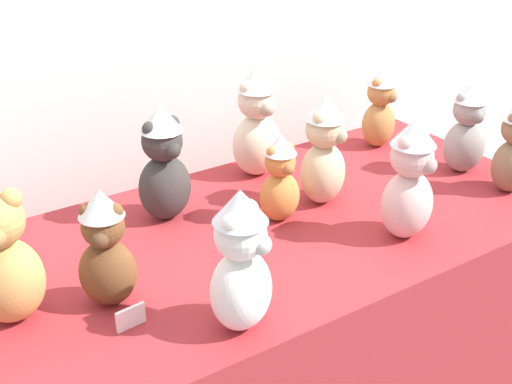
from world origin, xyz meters
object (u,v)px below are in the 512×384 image
at_px(teddy_bear_snow, 241,263).
at_px(teddy_bear_blush, 410,180).
at_px(teddy_bear_charcoal, 164,164).
at_px(teddy_bear_cream, 257,123).
at_px(teddy_bear_chestnut, 105,250).
at_px(teddy_bear_ginger, 280,179).
at_px(teddy_bear_sand, 324,151).
at_px(teddy_bear_ash, 467,128).
at_px(teddy_bear_caramel, 380,108).
at_px(teddy_bear_honey, 4,262).
at_px(display_table, 256,340).

height_order(teddy_bear_snow, teddy_bear_blush, teddy_bear_blush).
height_order(teddy_bear_charcoal, teddy_bear_cream, teddy_bear_cream).
relative_size(teddy_bear_chestnut, teddy_bear_ginger, 1.13).
bearing_deg(teddy_bear_sand, teddy_bear_charcoal, 134.72).
xyz_separation_m(teddy_bear_ash, teddy_bear_ginger, (-0.67, 0.06, -0.02)).
distance_m(teddy_bear_charcoal, teddy_bear_caramel, 0.84).
xyz_separation_m(teddy_bear_honey, teddy_bear_ginger, (0.75, 0.04, -0.02)).
bearing_deg(teddy_bear_snow, teddy_bear_caramel, 4.96).
relative_size(display_table, teddy_bear_ash, 6.13).
bearing_deg(teddy_bear_blush, teddy_bear_charcoal, 125.15).
xyz_separation_m(teddy_bear_honey, teddy_bear_sand, (0.92, 0.06, 0.01)).
xyz_separation_m(teddy_bear_snow, teddy_bear_charcoal, (0.09, 0.53, 0.00)).
height_order(display_table, teddy_bear_ash, teddy_bear_ash).
bearing_deg(display_table, teddy_bear_chestnut, -169.62).
xyz_separation_m(teddy_bear_snow, teddy_bear_ash, (1.02, 0.28, -0.02)).
height_order(teddy_bear_blush, teddy_bear_chestnut, teddy_bear_blush).
bearing_deg(teddy_bear_ginger, teddy_bear_ash, -3.67).
relative_size(display_table, teddy_bear_caramel, 6.55).
height_order(teddy_bear_blush, teddy_bear_cream, teddy_bear_cream).
distance_m(teddy_bear_caramel, teddy_bear_ginger, 0.63).
bearing_deg(teddy_bear_ash, teddy_bear_caramel, 119.59).
relative_size(teddy_bear_honey, teddy_bear_caramel, 1.14).
bearing_deg(teddy_bear_caramel, teddy_bear_charcoal, 168.47).
distance_m(teddy_bear_snow, teddy_bear_charcoal, 0.54).
xyz_separation_m(teddy_bear_snow, teddy_bear_sand, (0.51, 0.37, -0.00)).
xyz_separation_m(teddy_bear_snow, teddy_bear_ginger, (0.35, 0.34, -0.04)).
bearing_deg(teddy_bear_cream, teddy_bear_sand, -80.31).
bearing_deg(teddy_bear_honey, teddy_bear_chestnut, 4.48).
bearing_deg(teddy_bear_charcoal, teddy_bear_ash, -21.02).
bearing_deg(teddy_bear_honey, teddy_bear_ash, 20.63).
height_order(teddy_bear_ash, teddy_bear_ginger, teddy_bear_ash).
xyz_separation_m(display_table, teddy_bear_blush, (0.32, -0.24, 0.53)).
distance_m(teddy_bear_snow, teddy_bear_ash, 1.06).
height_order(teddy_bear_cream, teddy_bear_ginger, teddy_bear_cream).
bearing_deg(teddy_bear_cream, teddy_bear_ginger, -113.66).
distance_m(display_table, teddy_bear_blush, 0.66).
relative_size(teddy_bear_snow, teddy_bear_caramel, 1.19).
distance_m(teddy_bear_snow, teddy_bear_ginger, 0.49).
xyz_separation_m(teddy_bear_snow, teddy_bear_cream, (0.46, 0.63, 0.01)).
bearing_deg(teddy_bear_ginger, teddy_bear_blush, -47.31).
bearing_deg(display_table, teddy_bear_ash, -2.93).
height_order(teddy_bear_snow, teddy_bear_chestnut, teddy_bear_snow).
height_order(display_table, teddy_bear_ginger, teddy_bear_ginger).
height_order(teddy_bear_charcoal, teddy_bear_sand, teddy_bear_charcoal).
xyz_separation_m(teddy_bear_snow, teddy_bear_blush, (0.57, 0.09, 0.00)).
height_order(teddy_bear_snow, teddy_bear_charcoal, teddy_bear_charcoal).
bearing_deg(teddy_bear_sand, teddy_bear_chestnut, 165.92).
distance_m(teddy_bear_blush, teddy_bear_caramel, 0.62).
bearing_deg(teddy_bear_cream, teddy_bear_blush, -80.05).
relative_size(teddy_bear_blush, teddy_bear_cream, 0.95).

